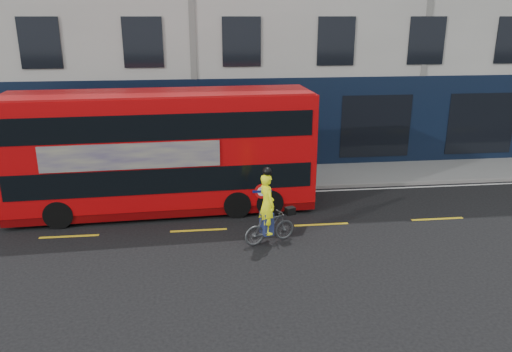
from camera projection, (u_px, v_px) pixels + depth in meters
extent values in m
plane|color=black|center=(199.00, 251.00, 14.49)|extent=(120.00, 120.00, 0.00)
cube|color=slate|center=(198.00, 180.00, 20.62)|extent=(60.00, 3.00, 0.12)
cube|color=gray|center=(198.00, 192.00, 19.20)|extent=(60.00, 0.12, 0.13)
cube|color=black|center=(196.00, 126.00, 21.42)|extent=(50.00, 0.08, 4.00)
cube|color=silver|center=(198.00, 196.00, 18.93)|extent=(58.00, 0.10, 0.01)
cube|color=#BD070A|center=(162.00, 148.00, 16.91)|extent=(10.32, 2.74, 3.67)
cube|color=#5E0305|center=(165.00, 202.00, 17.51)|extent=(10.31, 2.70, 0.28)
cube|color=black|center=(163.00, 171.00, 17.16)|extent=(9.91, 2.77, 0.84)
cube|color=black|center=(160.00, 120.00, 16.61)|extent=(9.91, 2.77, 0.84)
cube|color=#9C0B0D|center=(159.00, 93.00, 16.34)|extent=(10.11, 2.64, 0.07)
cube|color=black|center=(308.00, 164.00, 17.92)|extent=(0.13, 2.09, 0.84)
cube|color=black|center=(310.00, 116.00, 17.38)|extent=(0.13, 2.09, 0.84)
cube|color=black|center=(5.00, 178.00, 16.39)|extent=(0.13, 2.09, 0.84)
cube|color=tan|center=(131.00, 156.00, 15.63)|extent=(5.58, 0.27, 0.84)
cylinder|color=red|center=(262.00, 191.00, 16.68)|extent=(0.52, 0.04, 0.52)
cylinder|color=white|center=(262.00, 191.00, 16.68)|extent=(0.34, 0.03, 0.33)
cube|color=#0C1459|center=(262.00, 191.00, 16.67)|extent=(0.65, 0.05, 0.08)
cylinder|color=black|center=(264.00, 192.00, 17.99)|extent=(1.03, 2.41, 0.93)
cylinder|color=black|center=(233.00, 194.00, 17.82)|extent=(1.03, 2.41, 0.93)
cylinder|color=black|center=(65.00, 203.00, 16.96)|extent=(1.03, 2.41, 0.93)
imported|color=#4D5052|center=(270.00, 227.00, 14.91)|extent=(1.71, 0.98, 0.99)
imported|color=#F7FF11|center=(267.00, 204.00, 14.64)|extent=(0.63, 0.77, 1.83)
cube|color=black|center=(290.00, 211.00, 15.07)|extent=(0.34, 0.30, 0.22)
cube|color=navy|center=(267.00, 223.00, 14.82)|extent=(0.41, 0.46, 0.70)
sphere|color=black|center=(267.00, 172.00, 14.33)|extent=(0.26, 0.26, 0.26)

